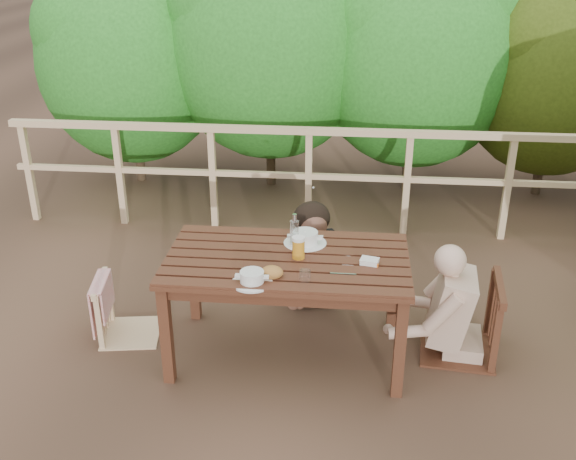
# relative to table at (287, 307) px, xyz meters

# --- Properties ---
(ground) EXTENTS (60.00, 60.00, 0.00)m
(ground) POSITION_rel_table_xyz_m (0.00, 0.00, -0.36)
(ground) COLOR brown
(ground) RESTS_ON ground
(table) EXTENTS (1.55, 0.87, 0.72)m
(table) POSITION_rel_table_xyz_m (0.00, 0.00, 0.00)
(table) COLOR #3F2014
(table) RESTS_ON ground
(chair_left) EXTENTS (0.47, 0.47, 0.83)m
(chair_left) POSITION_rel_table_xyz_m (-1.13, 0.12, 0.06)
(chair_left) COLOR tan
(chair_left) RESTS_ON ground
(chair_far) EXTENTS (0.52, 0.52, 0.83)m
(chair_far) POSITION_rel_table_xyz_m (0.06, 0.85, 0.06)
(chair_far) COLOR #3F2014
(chair_far) RESTS_ON ground
(chair_right) EXTENTS (0.56, 0.56, 1.03)m
(chair_right) POSITION_rel_table_xyz_m (1.16, 0.15, 0.16)
(chair_right) COLOR #3F2014
(chair_right) RESTS_ON ground
(woman) EXTENTS (0.66, 0.74, 1.25)m
(woman) POSITION_rel_table_xyz_m (0.06, 0.87, 0.26)
(woman) COLOR black
(woman) RESTS_ON ground
(diner_right) EXTENTS (0.69, 0.58, 1.29)m
(diner_right) POSITION_rel_table_xyz_m (1.19, 0.15, 0.29)
(diner_right) COLOR tan
(diner_right) RESTS_ON ground
(railing) EXTENTS (5.60, 0.10, 1.01)m
(railing) POSITION_rel_table_xyz_m (0.00, 2.00, 0.15)
(railing) COLOR tan
(railing) RESTS_ON ground
(hedge_row) EXTENTS (6.60, 1.60, 3.80)m
(hedge_row) POSITION_rel_table_xyz_m (0.40, 3.20, 1.54)
(hedge_row) COLOR #256F1F
(hedge_row) RESTS_ON ground
(soup_near) EXTENTS (0.24, 0.24, 0.08)m
(soup_near) POSITION_rel_table_xyz_m (-0.18, -0.34, 0.40)
(soup_near) COLOR silver
(soup_near) RESTS_ON table
(soup_far) EXTENTS (0.29, 0.29, 0.10)m
(soup_far) POSITION_rel_table_xyz_m (0.10, 0.22, 0.41)
(soup_far) COLOR white
(soup_far) RESTS_ON table
(bread_roll) EXTENTS (0.14, 0.11, 0.08)m
(bread_roll) POSITION_rel_table_xyz_m (-0.07, -0.26, 0.40)
(bread_roll) COLOR #A06332
(bread_roll) RESTS_ON table
(beer_glass) EXTENTS (0.08, 0.08, 0.16)m
(beer_glass) POSITION_rel_table_xyz_m (0.07, -0.00, 0.44)
(beer_glass) COLOR orange
(beer_glass) RESTS_ON table
(bottle) EXTENTS (0.06, 0.06, 0.25)m
(bottle) POSITION_rel_table_xyz_m (0.03, 0.16, 0.48)
(bottle) COLOR silver
(bottle) RESTS_ON table
(tumbler) EXTENTS (0.07, 0.07, 0.08)m
(tumbler) POSITION_rel_table_xyz_m (0.13, -0.29, 0.40)
(tumbler) COLOR white
(tumbler) RESTS_ON table
(butter_tub) EXTENTS (0.13, 0.10, 0.05)m
(butter_tub) POSITION_rel_table_xyz_m (0.52, -0.04, 0.38)
(butter_tub) COLOR white
(butter_tub) RESTS_ON table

